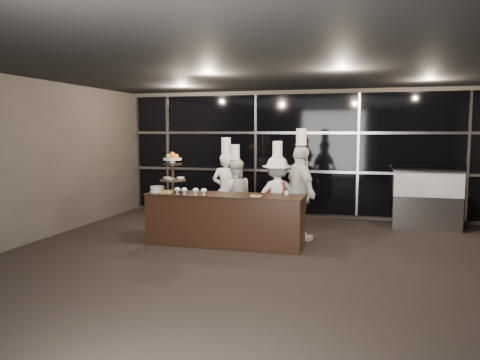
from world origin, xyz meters
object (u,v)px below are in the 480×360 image
(chef_a, at_px, (226,190))
(chef_d, at_px, (301,192))
(buffet_counter, at_px, (225,219))
(display_case, at_px, (427,196))
(chef_b, at_px, (235,194))
(layer_cake, at_px, (157,189))
(chef_c, at_px, (277,195))
(display_stand, at_px, (173,170))

(chef_a, relative_size, chef_d, 0.92)
(buffet_counter, distance_m, display_case, 4.40)
(chef_a, height_order, chef_d, chef_d)
(display_case, height_order, chef_b, chef_b)
(layer_cake, xyz_separation_m, chef_a, (0.94, 1.28, -0.14))
(layer_cake, bearing_deg, buffet_counter, 2.23)
(layer_cake, bearing_deg, chef_b, 47.18)
(display_case, height_order, chef_c, chef_c)
(display_stand, height_order, chef_a, chef_a)
(chef_a, xyz_separation_m, chef_c, (1.10, -0.18, -0.05))
(display_stand, bearing_deg, chef_a, 62.11)
(display_stand, distance_m, chef_d, 2.41)
(buffet_counter, distance_m, display_stand, 1.33)
(display_stand, distance_m, chef_b, 1.57)
(buffet_counter, xyz_separation_m, display_case, (3.65, 2.46, 0.22))
(display_case, distance_m, chef_b, 4.01)
(buffet_counter, distance_m, chef_a, 1.33)
(layer_cake, distance_m, chef_c, 2.32)
(chef_a, bearing_deg, chef_d, -17.48)
(buffet_counter, relative_size, chef_d, 1.36)
(chef_b, bearing_deg, layer_cake, -132.82)
(layer_cake, distance_m, chef_d, 2.66)
(display_stand, bearing_deg, buffet_counter, 0.01)
(chef_a, height_order, chef_b, chef_a)
(chef_c, relative_size, chef_d, 0.88)
(chef_a, relative_size, chef_c, 1.03)
(buffet_counter, height_order, chef_b, chef_b)
(chef_d, bearing_deg, buffet_counter, -150.13)
(display_stand, distance_m, chef_c, 2.11)
(chef_a, height_order, chef_c, chef_a)
(display_case, relative_size, chef_c, 0.74)
(chef_b, distance_m, chef_d, 1.48)
(display_case, xyz_separation_m, chef_c, (-2.90, -1.41, 0.10))
(chef_a, bearing_deg, buffet_counter, -74.03)
(buffet_counter, height_order, chef_a, chef_a)
(display_case, bearing_deg, layer_cake, -153.07)
(chef_a, distance_m, chef_c, 1.12)
(layer_cake, height_order, display_case, display_case)
(chef_b, bearing_deg, chef_d, -18.08)
(buffet_counter, xyz_separation_m, display_stand, (-1.00, -0.00, 0.87))
(buffet_counter, relative_size, chef_a, 1.48)
(layer_cake, relative_size, chef_b, 0.17)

